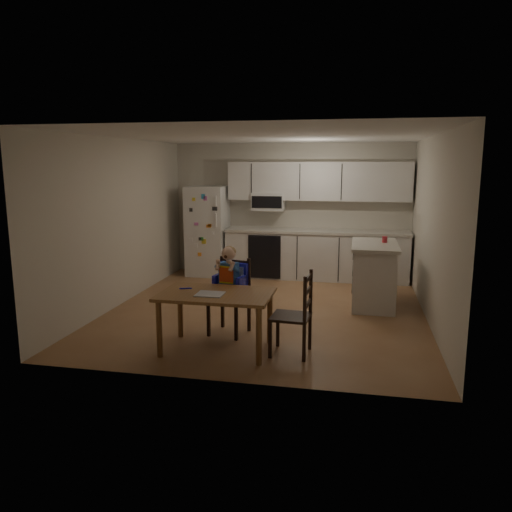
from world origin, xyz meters
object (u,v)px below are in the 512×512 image
object	(u,v)px
red_cup	(385,239)
refrigerator	(208,231)
kitchen_island	(374,274)
dining_table	(216,301)
chair_side	(299,309)
chair_booster	(230,281)

from	to	relation	value
red_cup	refrigerator	bearing A→B (deg)	156.39
refrigerator	red_cup	world-z (taller)	refrigerator
refrigerator	kitchen_island	distance (m)	3.46
refrigerator	dining_table	world-z (taller)	refrigerator
refrigerator	chair_side	world-z (taller)	refrigerator
dining_table	chair_side	distance (m)	0.95
chair_booster	chair_side	distance (m)	1.11
red_cup	dining_table	size ratio (longest dim) A/B	0.07
chair_side	red_cup	bearing A→B (deg)	160.90
dining_table	chair_booster	bearing A→B (deg)	89.10
chair_booster	chair_side	bearing A→B (deg)	-19.52
dining_table	chair_side	xyz separation A→B (m)	(0.94, 0.04, -0.05)
kitchen_island	chair_side	xyz separation A→B (m)	(-0.87, -2.26, 0.06)
red_cup	dining_table	distance (m)	3.14
dining_table	chair_side	size ratio (longest dim) A/B	1.34
kitchen_island	red_cup	xyz separation A→B (m)	(0.15, 0.12, 0.52)
kitchen_island	chair_side	size ratio (longest dim) A/B	1.35
kitchen_island	refrigerator	bearing A→B (deg)	153.57
red_cup	dining_table	world-z (taller)	red_cup
kitchen_island	dining_table	bearing A→B (deg)	-128.22
chair_booster	chair_side	size ratio (longest dim) A/B	1.18
dining_table	chair_booster	world-z (taller)	chair_booster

